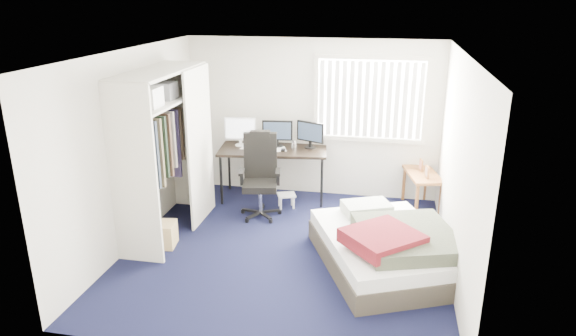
% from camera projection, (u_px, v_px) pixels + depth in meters
% --- Properties ---
extents(ground, '(4.20, 4.20, 0.00)m').
position_uv_depth(ground, '(286.00, 250.00, 6.60)').
color(ground, black).
rests_on(ground, ground).
extents(room_shell, '(4.20, 4.20, 4.20)m').
position_uv_depth(room_shell, '(286.00, 137.00, 6.11)').
color(room_shell, silver).
rests_on(room_shell, ground).
extents(window_assembly, '(1.72, 0.09, 1.32)m').
position_uv_depth(window_assembly, '(370.00, 100.00, 7.81)').
color(window_assembly, white).
rests_on(window_assembly, ground).
extents(closet, '(0.64, 1.84, 2.22)m').
position_uv_depth(closet, '(165.00, 137.00, 6.72)').
color(closet, beige).
rests_on(closet, ground).
extents(desk, '(1.75, 0.97, 1.29)m').
position_uv_depth(desk, '(273.00, 147.00, 8.05)').
color(desk, black).
rests_on(desk, ground).
extents(office_chair, '(0.68, 0.68, 1.25)m').
position_uv_depth(office_chair, '(260.00, 184.00, 7.54)').
color(office_chair, black).
rests_on(office_chair, ground).
extents(footstool, '(0.33, 0.30, 0.22)m').
position_uv_depth(footstool, '(286.00, 197.00, 7.87)').
color(footstool, white).
rests_on(footstool, ground).
extents(nightstand, '(0.60, 0.92, 0.76)m').
position_uv_depth(nightstand, '(423.00, 178.00, 7.69)').
color(nightstand, brown).
rests_on(nightstand, ground).
extents(bed, '(2.05, 2.29, 0.63)m').
position_uv_depth(bed, '(388.00, 247.00, 6.12)').
color(bed, '#383128').
rests_on(bed, ground).
extents(pine_box, '(0.47, 0.38, 0.32)m').
position_uv_depth(pine_box, '(159.00, 234.00, 6.68)').
color(pine_box, tan).
rests_on(pine_box, ground).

